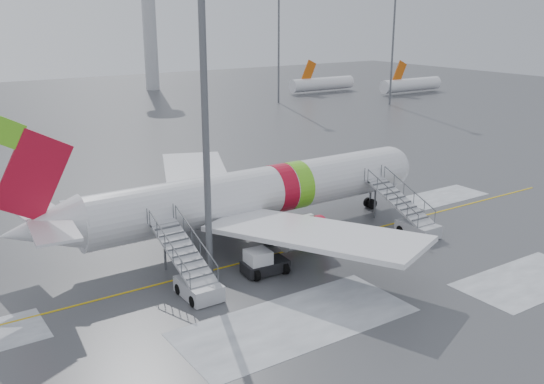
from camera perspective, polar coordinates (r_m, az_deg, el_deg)
ground at (r=46.05m, az=1.01°, el=-5.12°), size 260.00×260.00×0.00m
airliner at (r=46.92m, az=-2.32°, el=-0.28°), size 35.03×32.97×11.18m
airstair_fwd at (r=49.70m, az=12.97°, el=-2.58°), size 2.05×7.70×3.48m
airstair_aft at (r=38.75m, az=-7.45°, el=-7.90°), size 2.05×7.70×3.48m
pushback_tug at (r=41.11m, az=-0.88°, el=-6.71°), size 3.19×2.49×1.76m
light_mast_near at (r=37.49m, az=-6.37°, el=8.73°), size 1.20×1.20×22.99m
control_tower at (r=141.04m, az=-11.57°, el=17.02°), size 6.40×6.40×30.00m
light_mast_far_ne at (r=117.69m, az=0.64°, el=15.08°), size 1.20×1.20×24.25m
light_mast_far_e at (r=117.09m, az=11.38°, el=14.76°), size 1.20×1.20×24.25m
distant_aircraft at (r=132.93m, az=7.53°, el=9.13°), size 35.00×18.00×8.00m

